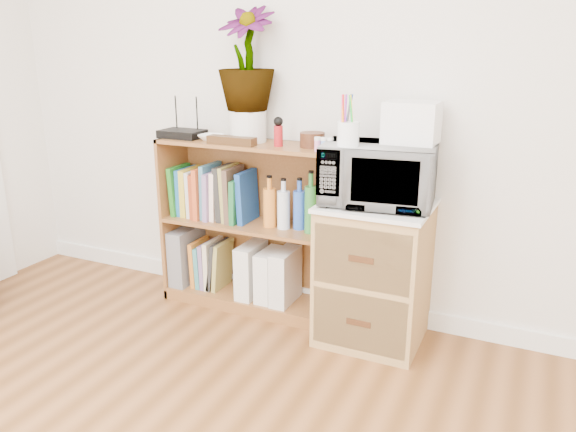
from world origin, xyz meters
The scene contains 21 objects.
skirting_board centered at (0.00, 2.24, 0.05)m, with size 4.00×0.02×0.10m, color white.
bookshelf centered at (-0.35, 2.10, 0.47)m, with size 1.00×0.30×0.95m, color brown.
wicker_unit centered at (0.40, 2.02, 0.35)m, with size 0.50×0.45×0.70m, color #9E7542.
microwave centered at (0.40, 2.02, 0.86)m, with size 0.52×0.35×0.29m, color silver.
pen_cup centered at (0.28, 1.91, 1.06)m, with size 0.10×0.10×0.11m, color white.
small_appliance centered at (0.52, 2.10, 1.10)m, with size 0.24×0.20×0.19m, color white.
router centered at (-0.75, 2.08, 0.97)m, with size 0.24×0.16×0.04m, color black.
white_bowl centered at (-0.55, 2.07, 0.97)m, with size 0.13×0.13×0.03m, color white.
plant_pot centered at (-0.35, 2.12, 1.03)m, with size 0.19×0.19×0.17m, color silver.
potted_plant centered at (-0.35, 2.12, 1.38)m, with size 0.29×0.29×0.53m, color #366829.
trinket_box centered at (-0.38, 2.00, 0.97)m, with size 0.27×0.07×0.04m, color #351E0E.
kokeshi_doll centered at (-0.14, 2.06, 1.00)m, with size 0.05×0.05×0.10m, color maroon.
wooden_bowl centered at (0.02, 2.11, 0.99)m, with size 0.13×0.13×0.07m, color #381B0F.
paint_jars centered at (0.13, 2.01, 0.98)m, with size 0.10×0.04×0.05m, color #D67781.
file_box centered at (-0.78, 2.10, 0.24)m, with size 0.10×0.27×0.33m, color slate.
magazine_holder_left centered at (-0.33, 2.09, 0.22)m, with size 0.10×0.24×0.31m, color silver.
magazine_holder_mid centered at (-0.22, 2.09, 0.21)m, with size 0.09×0.23×0.29m, color silver.
magazine_holder_right centered at (-0.12, 2.09, 0.22)m, with size 0.10×0.24×0.30m, color silver.
cookbooks centered at (-0.58, 2.10, 0.64)m, with size 0.47×0.20×0.31m.
liquor_bottles centered at (-0.05, 2.10, 0.64)m, with size 0.38×0.07×0.32m.
lower_books centered at (-0.61, 2.10, 0.21)m, with size 0.20×0.19×0.29m.
Camera 1 is at (1.10, -0.50, 1.45)m, focal length 35.00 mm.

